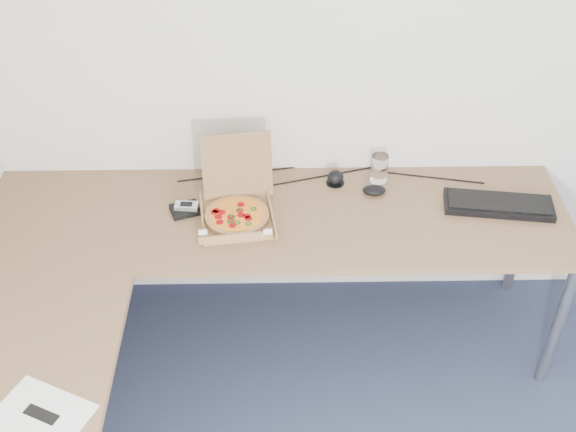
{
  "coord_description": "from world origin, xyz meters",
  "views": [
    {
      "loc": [
        -0.49,
        -1.01,
        2.64
      ],
      "look_at": [
        -0.45,
        1.28,
        0.82
      ],
      "focal_mm": 45.16,
      "sensor_mm": 36.0,
      "label": 1
    }
  ],
  "objects_px": {
    "desk": "(191,292)",
    "pizza_box": "(237,210)",
    "wallet": "(185,210)",
    "drinking_glass": "(379,168)",
    "keyboard": "(498,205)"
  },
  "relations": [
    {
      "from": "drinking_glass",
      "to": "wallet",
      "type": "relative_size",
      "value": 1.12
    },
    {
      "from": "desk",
      "to": "drinking_glass",
      "type": "height_order",
      "value": "drinking_glass"
    },
    {
      "from": "drinking_glass",
      "to": "keyboard",
      "type": "bearing_deg",
      "value": -23.05
    },
    {
      "from": "pizza_box",
      "to": "wallet",
      "type": "distance_m",
      "value": 0.23
    },
    {
      "from": "wallet",
      "to": "desk",
      "type": "bearing_deg",
      "value": -102.02
    },
    {
      "from": "keyboard",
      "to": "wallet",
      "type": "relative_size",
      "value": 3.88
    },
    {
      "from": "keyboard",
      "to": "pizza_box",
      "type": "bearing_deg",
      "value": -169.36
    },
    {
      "from": "desk",
      "to": "keyboard",
      "type": "distance_m",
      "value": 1.36
    },
    {
      "from": "drinking_glass",
      "to": "wallet",
      "type": "distance_m",
      "value": 0.88
    },
    {
      "from": "drinking_glass",
      "to": "keyboard",
      "type": "distance_m",
      "value": 0.54
    },
    {
      "from": "desk",
      "to": "wallet",
      "type": "bearing_deg",
      "value": 97.9
    },
    {
      "from": "drinking_glass",
      "to": "keyboard",
      "type": "height_order",
      "value": "drinking_glass"
    },
    {
      "from": "pizza_box",
      "to": "wallet",
      "type": "xyz_separation_m",
      "value": [
        -0.22,
        0.04,
        -0.03
      ]
    },
    {
      "from": "desk",
      "to": "pizza_box",
      "type": "relative_size",
      "value": 7.15
    },
    {
      "from": "desk",
      "to": "pizza_box",
      "type": "xyz_separation_m",
      "value": [
        0.16,
        0.42,
        0.07
      ]
    }
  ]
}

